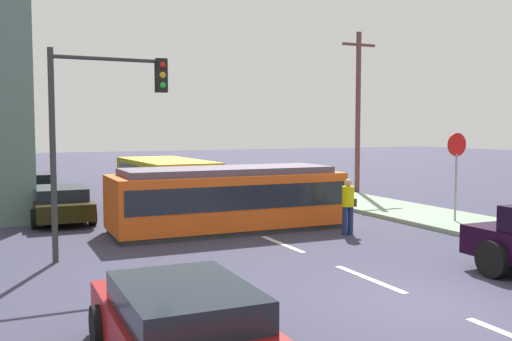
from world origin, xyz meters
name	(u,v)px	position (x,y,z in m)	size (l,w,h in m)	color
ground_plane	(228,222)	(0.00, 10.00, 0.00)	(120.00, 120.00, 0.00)	#3A384E
sidewalk_curb_right	(469,224)	(6.80, 6.00, 0.07)	(3.20, 36.00, 0.14)	gray
lane_stripe_1	(369,279)	(0.00, 2.00, 0.01)	(0.16, 2.40, 0.01)	silver
lane_stripe_2	(282,244)	(0.00, 6.00, 0.01)	(0.16, 2.40, 0.01)	silver
lane_stripe_3	(185,205)	(0.00, 14.65, 0.01)	(0.16, 2.40, 0.01)	silver
lane_stripe_4	(149,191)	(0.00, 20.65, 0.01)	(0.16, 2.40, 0.01)	silver
streetcar_tram	(227,198)	(-0.54, 8.65, 1.02)	(7.19, 2.60, 1.97)	#DC5318
city_bus	(166,180)	(-0.92, 14.22, 1.11)	(2.72, 6.01, 1.92)	gold
pedestrian_crossing	(348,203)	(2.43, 6.44, 0.94)	(0.50, 0.36, 1.67)	navy
parked_sedan_near	(182,326)	(-4.97, -0.81, 0.62)	(1.97, 4.12, 1.19)	maroon
parked_sedan_mid	(59,203)	(-5.12, 12.61, 0.62)	(2.01, 4.30, 1.19)	black
parked_sedan_far	(31,186)	(-5.63, 19.18, 0.62)	(2.19, 4.25, 1.19)	black
stop_sign	(457,158)	(6.58, 6.40, 2.19)	(0.76, 0.07, 2.88)	gray
traffic_light_mast	(100,113)	(-4.75, 6.36, 3.53)	(2.83, 0.33, 5.04)	#333333
utility_pole_mid	(358,110)	(8.89, 15.31, 4.04)	(1.80, 0.24, 7.73)	brown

